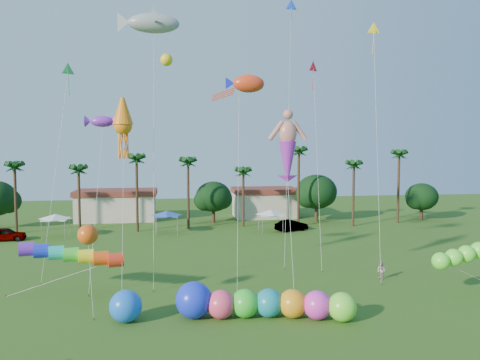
{
  "coord_description": "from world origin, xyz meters",
  "views": [
    {
      "loc": [
        -5.23,
        -25.87,
        11.53
      ],
      "look_at": [
        0.0,
        10.0,
        9.0
      ],
      "focal_mm": 35.0,
      "sensor_mm": 36.0,
      "label": 1
    }
  ],
  "objects": [
    {
      "name": "delta_kite_yellow",
      "position": [
        12.77,
        14.56,
        21.74
      ],
      "size": [
        1.44,
        4.4,
        22.74
      ],
      "color": "yellow",
      "rests_on": "ground"
    },
    {
      "name": "spectator_b",
      "position": [
        12.77,
        12.04,
        0.79
      ],
      "size": [
        0.91,
        0.97,
        1.58
      ],
      "primitive_type": "imported",
      "rotation": [
        0.0,
        0.0,
        -1.01
      ],
      "color": "#AC918F",
      "rests_on": "ground"
    },
    {
      "name": "car_b",
      "position": [
        11.05,
        36.39,
        0.77
      ],
      "size": [
        4.93,
        3.18,
        1.53
      ],
      "primitive_type": "imported",
      "rotation": [
        0.0,
        0.0,
        1.94
      ],
      "color": "#4C4C54",
      "rests_on": "ground"
    },
    {
      "name": "delta_kite_blue",
      "position": [
        6.61,
        20.2,
        25.1
      ],
      "size": [
        2.15,
        3.85,
        26.19
      ],
      "color": "blue",
      "rests_on": "ground"
    },
    {
      "name": "merman_kite",
      "position": [
        4.02,
        10.93,
        11.26
      ],
      "size": [
        2.56,
        4.35,
        14.07
      ],
      "color": "tan",
      "rests_on": "ground"
    },
    {
      "name": "green_worm",
      "position": [
        15.1,
        6.83,
        2.82
      ],
      "size": [
        9.71,
        3.96,
        3.63
      ],
      "color": "#62FC38",
      "rests_on": "ground"
    },
    {
      "name": "ground",
      "position": [
        0.0,
        0.0,
        0.0
      ],
      "size": [
        160.0,
        160.0,
        0.0
      ],
      "primitive_type": "plane",
      "color": "#285116",
      "rests_on": "ground"
    },
    {
      "name": "shark_kite",
      "position": [
        -6.71,
        17.11,
        22.52
      ],
      "size": [
        6.47,
        7.7,
        23.62
      ],
      "color": "#8E969B",
      "rests_on": "ground"
    },
    {
      "name": "orange_ball_kite",
      "position": [
        -10.89,
        6.41,
        5.67
      ],
      "size": [
        1.48,
        1.48,
        6.36
      ],
      "color": "#E25312",
      "rests_on": "ground"
    },
    {
      "name": "caterpillar_inflatable",
      "position": [
        0.44,
        4.47,
        1.04
      ],
      "size": [
        12.13,
        4.44,
        2.48
      ],
      "rotation": [
        0.0,
        0.0,
        -0.19
      ],
      "color": "#FA426D",
      "rests_on": "ground"
    },
    {
      "name": "blue_ball",
      "position": [
        -8.35,
        5.07,
        1.07
      ],
      "size": [
        2.15,
        2.15,
        2.15
      ],
      "primitive_type": "sphere",
      "color": "blue",
      "rests_on": "ground"
    },
    {
      "name": "delta_kite_red",
      "position": [
        8.64,
        19.16,
        19.11
      ],
      "size": [
        1.27,
        4.65,
        20.04
      ],
      "color": "red",
      "rests_on": "ground"
    },
    {
      "name": "car_a",
      "position": [
        -25.7,
        34.88,
        0.81
      ],
      "size": [
        4.89,
        2.3,
        1.62
      ],
      "primitive_type": "imported",
      "rotation": [
        0.0,
        0.0,
        1.65
      ],
      "color": "#4C4C54",
      "rests_on": "ground"
    },
    {
      "name": "lobster_kite",
      "position": [
        -10.99,
        15.01,
        13.71
      ],
      "size": [
        3.69,
        5.32,
        14.39
      ],
      "color": "purple",
      "rests_on": "ground"
    },
    {
      "name": "squid_kite",
      "position": [
        -9.09,
        12.72,
        13.26
      ],
      "size": [
        1.68,
        4.42,
        15.6
      ],
      "color": "orange",
      "rests_on": "ground"
    },
    {
      "name": "fish_kite",
      "position": [
        1.5,
        14.99,
        17.1
      ],
      "size": [
        4.37,
        6.1,
        17.98
      ],
      "color": "red",
      "rests_on": "ground"
    },
    {
      "name": "delta_kite_green",
      "position": [
        -14.47,
        18.71,
        18.29
      ],
      "size": [
        2.51,
        4.54,
        19.2
      ],
      "color": "green",
      "rests_on": "ground"
    },
    {
      "name": "tree_line",
      "position": [
        3.57,
        44.0,
        4.28
      ],
      "size": [
        69.46,
        8.91,
        11.0
      ],
      "color": "#3A2819",
      "rests_on": "ground"
    },
    {
      "name": "rainbow_tube",
      "position": [
        -11.59,
        10.51,
        2.9
      ],
      "size": [
        10.56,
        2.03,
        3.45
      ],
      "color": "red",
      "rests_on": "ground"
    },
    {
      "name": "buildings_row",
      "position": [
        -3.09,
        50.0,
        2.0
      ],
      "size": [
        35.0,
        7.0,
        4.0
      ],
      "color": "beige",
      "rests_on": "ground"
    },
    {
      "name": "tent_row",
      "position": [
        -6.0,
        36.33,
        2.75
      ],
      "size": [
        31.0,
        4.0,
        0.6
      ],
      "color": "white",
      "rests_on": "ground"
    }
  ]
}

